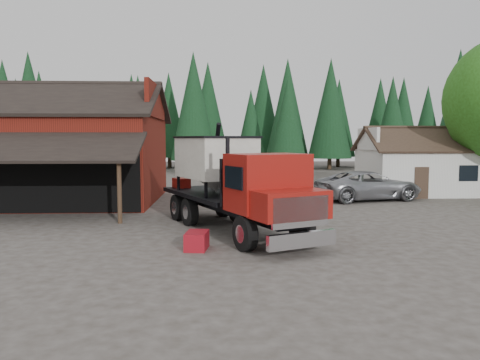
{
  "coord_description": "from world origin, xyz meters",
  "views": [
    {
      "loc": [
        -1.19,
        -18.65,
        3.73
      ],
      "look_at": [
        -0.2,
        3.42,
        1.8
      ],
      "focal_mm": 35.0,
      "sensor_mm": 36.0,
      "label": 1
    }
  ],
  "objects": [
    {
      "name": "conifer_backdrop",
      "position": [
        0.0,
        42.0,
        0.0
      ],
      "size": [
        76.0,
        16.0,
        16.0
      ],
      "primitive_type": null,
      "color": "black",
      "rests_on": "ground"
    },
    {
      "name": "near_pine_b",
      "position": [
        6.0,
        30.0,
        5.89
      ],
      "size": [
        3.96,
        3.96,
        10.4
      ],
      "color": "#382619",
      "rests_on": "ground"
    },
    {
      "name": "near_pine_c",
      "position": [
        22.0,
        26.0,
        6.89
      ],
      "size": [
        4.84,
        4.84,
        12.4
      ],
      "color": "#382619",
      "rests_on": "ground"
    },
    {
      "name": "equip_box",
      "position": [
        -1.95,
        -2.98,
        0.3
      ],
      "size": [
        0.84,
        1.18,
        0.6
      ],
      "primitive_type": "cube",
      "rotation": [
        0.0,
        0.0,
        -0.13
      ],
      "color": "maroon",
      "rests_on": "ground"
    },
    {
      "name": "ground",
      "position": [
        0.0,
        0.0,
        0.0
      ],
      "size": [
        120.0,
        120.0,
        0.0
      ],
      "primitive_type": "plane",
      "color": "#3F3931",
      "rests_on": "ground"
    },
    {
      "name": "feed_truck",
      "position": [
        -0.63,
        0.14,
        2.09
      ],
      "size": [
        6.47,
        10.12,
        4.47
      ],
      "rotation": [
        0.0,
        0.0,
        0.42
      ],
      "color": "black",
      "rests_on": "ground"
    },
    {
      "name": "near_pine_a",
      "position": [
        -22.0,
        28.0,
        6.39
      ],
      "size": [
        4.4,
        4.4,
        11.4
      ],
      "color": "#382619",
      "rests_on": "ground"
    },
    {
      "name": "farmhouse",
      "position": [
        13.0,
        13.0,
        1.67
      ],
      "size": [
        8.6,
        6.42,
        4.65
      ],
      "color": "silver",
      "rests_on": "ground"
    },
    {
      "name": "silver_car",
      "position": [
        8.0,
        9.51,
        0.89
      ],
      "size": [
        6.95,
        4.39,
        1.79
      ],
      "primitive_type": "imported",
      "rotation": [
        0.0,
        0.0,
        1.81
      ],
      "color": "#9A9CA1",
      "rests_on": "ground"
    },
    {
      "name": "red_barn",
      "position": [
        -11.0,
        9.9,
        2.69
      ],
      "size": [
        12.8,
        13.63,
        7.18
      ],
      "color": "maroon",
      "rests_on": "ground"
    },
    {
      "name": "near_pine_d",
      "position": [
        -4.0,
        34.0,
        7.39
      ],
      "size": [
        5.28,
        5.28,
        13.4
      ],
      "color": "#382619",
      "rests_on": "ground"
    }
  ]
}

